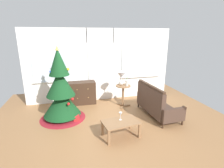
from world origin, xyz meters
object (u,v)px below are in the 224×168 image
Objects in this scene: settee_sofa at (155,104)px; wine_glass at (120,114)px; side_table at (123,92)px; flower_vase at (127,82)px; dresser_cabinet at (82,93)px; christmas_tree at (61,93)px; table_lamp at (121,77)px; gift_box at (77,118)px; coffee_table at (121,124)px.

settee_sofa is 8.18× the size of wine_glass.
wine_glass is (-0.56, -1.59, 0.00)m from side_table.
dresser_cabinet is at bearing 154.65° from flower_vase.
christmas_tree is 1.94m from table_lamp.
christmas_tree is 12.40× the size of gift_box.
wine_glass is (-0.50, -1.63, -0.50)m from table_lamp.
settee_sofa is 9.62× the size of gift_box.
wine_glass is at bearing 80.27° from coffee_table.
table_lamp is 1.91m from gift_box.
table_lamp is at bearing -24.42° from dresser_cabinet.
flower_vase is at bearing 9.11° from christmas_tree.
christmas_tree is 1.98m from side_table.
dresser_cabinet is 2.05× the size of table_lamp.
wine_glass is 1.18× the size of gift_box.
table_lamp reaches higher than dresser_cabinet.
christmas_tree is 5.88× the size of flower_vase.
dresser_cabinet is 0.99× the size of coffee_table.
flower_vase is (1.39, -0.66, 0.46)m from dresser_cabinet.
table_lamp is 2.26× the size of wine_glass.
side_table is at bearing 70.76° from wine_glass.
flower_vase is at bearing 20.31° from gift_box.
coffee_table is 0.21m from wine_glass.
table_lamp reaches higher than wine_glass.
christmas_tree is at bearing 136.61° from coffee_table.
coffee_table is at bearing -106.55° from table_lamp.
gift_box is (-0.27, -1.27, -0.31)m from dresser_cabinet.
settee_sofa is at bearing -51.85° from flower_vase.
wine_glass is 1.43m from gift_box.
christmas_tree is 0.82m from gift_box.
coffee_table is (0.72, -2.27, -0.06)m from dresser_cabinet.
dresser_cabinet is 2.38m from coffee_table.
dresser_cabinet is 1.43m from side_table.
wine_glass is at bearing -113.17° from flower_vase.
dresser_cabinet is 2.49m from settee_sofa.
settee_sofa is at bearing 29.66° from wine_glass.
side_table is 1.78m from coffee_table.
settee_sofa reaches higher than gift_box.
christmas_tree is at bearing 142.65° from gift_box.
flower_vase is 1.93m from gift_box.
flower_vase reaches higher than settee_sofa.
christmas_tree is at bearing 138.81° from wine_glass.
settee_sofa is at bearing -48.78° from table_lamp.
wine_glass is at bearing -42.53° from gift_box.
settee_sofa is at bearing -35.86° from dresser_cabinet.
side_table is at bearing 71.21° from coffee_table.
dresser_cabinet is 4.62× the size of wine_glass.
settee_sofa reaches higher than coffee_table.
wine_glass is (0.01, 0.08, 0.20)m from coffee_table.
christmas_tree is 1.23m from dresser_cabinet.
side_table is 0.35m from flower_vase.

